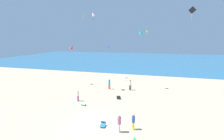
{
  "coord_description": "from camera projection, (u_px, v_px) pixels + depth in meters",
  "views": [
    {
      "loc": [
        5.43,
        -13.34,
        8.34
      ],
      "look_at": [
        0.0,
        7.24,
        4.17
      ],
      "focal_mm": 25.06,
      "sensor_mm": 36.0,
      "label": 1
    }
  ],
  "objects": [
    {
      "name": "kite_black",
      "position": [
        192.0,
        10.0,
        23.1
      ],
      "size": [
        1.11,
        0.4,
        2.0
      ],
      "rotation": [
        0.0,
        0.0,
        2.85
      ],
      "color": "black"
    },
    {
      "name": "person_2",
      "position": [
        109.0,
        84.0,
        26.5
      ],
      "size": [
        0.44,
        0.44,
        1.71
      ],
      "rotation": [
        0.0,
        0.0,
        5.09
      ],
      "color": "red",
      "rests_on": "ground_plane"
    },
    {
      "name": "person_3",
      "position": [
        78.0,
        95.0,
        21.36
      ],
      "size": [
        0.41,
        0.41,
        1.53
      ],
      "rotation": [
        0.0,
        0.0,
        2.67
      ],
      "color": "#D8599E",
      "rests_on": "ground_plane"
    },
    {
      "name": "ground_plane",
      "position": [
        116.0,
        92.0,
        25.11
      ],
      "size": [
        120.0,
        120.0,
        0.0
      ],
      "primitive_type": "plane",
      "color": "#C6B58C"
    },
    {
      "name": "person_1",
      "position": [
        133.0,
        121.0,
        14.56
      ],
      "size": [
        0.42,
        0.42,
        1.51
      ],
      "rotation": [
        0.0,
        0.0,
        0.69
      ],
      "color": "yellow",
      "rests_on": "ground_plane"
    },
    {
      "name": "ocean_water",
      "position": [
        140.0,
        59.0,
        66.38
      ],
      "size": [
        120.0,
        60.0,
        0.05
      ],
      "primitive_type": "cube",
      "color": "teal",
      "rests_on": "ground_plane"
    },
    {
      "name": "kite_pink",
      "position": [
        93.0,
        14.0,
        31.91
      ],
      "size": [
        1.05,
        0.89,
        1.86
      ],
      "rotation": [
        0.0,
        0.0,
        1.23
      ],
      "color": "pink"
    },
    {
      "name": "cooler_box",
      "position": [
        84.0,
        105.0,
        20.04
      ],
      "size": [
        0.54,
        0.43,
        0.23
      ],
      "rotation": [
        0.0,
        0.0,
        6.2
      ],
      "color": "#339956",
      "rests_on": "ground_plane"
    },
    {
      "name": "kite_yellow",
      "position": [
        147.0,
        31.0,
        35.49
      ],
      "size": [
        0.62,
        0.72,
        1.35
      ],
      "rotation": [
        0.0,
        0.0,
        5.89
      ],
      "color": "yellow"
    },
    {
      "name": "person_4",
      "position": [
        119.0,
        122.0,
        14.12
      ],
      "size": [
        0.37,
        0.37,
        1.66
      ],
      "rotation": [
        0.0,
        0.0,
        6.17
      ],
      "color": "white",
      "rests_on": "ground_plane"
    },
    {
      "name": "beach_chair_far_left",
      "position": [
        103.0,
        124.0,
        15.22
      ],
      "size": [
        0.55,
        0.7,
        0.52
      ],
      "rotation": [
        0.0,
        0.0,
        4.78
      ],
      "color": "#2370B2",
      "rests_on": "ground_plane"
    },
    {
      "name": "kite_blue",
      "position": [
        108.0,
        46.0,
        30.64
      ],
      "size": [
        0.55,
        0.51,
        0.93
      ],
      "rotation": [
        0.0,
        0.0,
        1.83
      ],
      "color": "blue"
    },
    {
      "name": "person_0",
      "position": [
        130.0,
        84.0,
        25.96
      ],
      "size": [
        0.43,
        0.43,
        1.75
      ],
      "rotation": [
        0.0,
        0.0,
        4.45
      ],
      "color": "black",
      "rests_on": "ground_plane"
    },
    {
      "name": "kite_teal",
      "position": [
        140.0,
        32.0,
        25.12
      ],
      "size": [
        0.89,
        0.88,
        1.37
      ],
      "rotation": [
        0.0,
        0.0,
        5.47
      ],
      "color": "#1EADAD"
    },
    {
      "name": "beach_chair_near_camera",
      "position": [
        119.0,
        97.0,
        22.26
      ],
      "size": [
        0.64,
        0.69,
        0.5
      ],
      "rotation": [
        0.0,
        0.0,
        1.72
      ],
      "color": "black",
      "rests_on": "ground_plane"
    },
    {
      "name": "kite_orange",
      "position": [
        83.0,
        17.0,
        23.93
      ],
      "size": [
        0.45,
        0.88,
        1.55
      ],
      "rotation": [
        0.0,
        0.0,
        4.93
      ],
      "color": "orange"
    },
    {
      "name": "kite_red",
      "position": [
        72.0,
        47.0,
        28.31
      ],
      "size": [
        1.08,
        1.02,
        1.78
      ],
      "rotation": [
        0.0,
        0.0,
        2.16
      ],
      "color": "red"
    }
  ]
}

